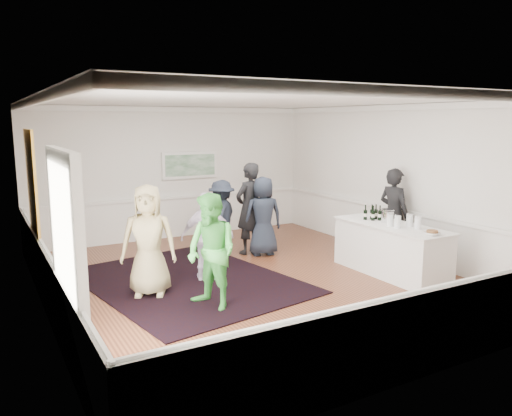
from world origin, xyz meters
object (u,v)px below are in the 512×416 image
bartender (394,214)px  guest_navy (263,216)px  ice_bucket (387,216)px  nut_bowl (432,233)px  guest_green (212,252)px  guest_tan (148,241)px  guest_lilac (207,237)px  guest_dark_b (249,208)px  serving_table (391,249)px  guest_dark_a (222,217)px

bartender → guest_navy: bearing=45.6°
ice_bucket → nut_bowl: 1.20m
bartender → guest_navy: bartender is taller
guest_green → guest_tan: bearing=-167.1°
nut_bowl → guest_tan: bearing=154.1°
guest_lilac → guest_dark_b: bearing=-118.5°
guest_lilac → guest_dark_b: guest_dark_b is taller
guest_lilac → nut_bowl: (3.12, -2.33, 0.19)m
bartender → ice_bucket: (-0.68, -0.51, 0.11)m
nut_bowl → guest_dark_b: bearing=113.3°
guest_green → ice_bucket: bearing=73.2°
serving_table → guest_dark_b: size_ratio=1.19×
nut_bowl → guest_green: bearing=164.1°
guest_green → guest_lilac: bearing=139.6°
serving_table → guest_navy: (-1.40, 2.37, 0.37)m
guest_tan → guest_navy: 3.18m
guest_lilac → nut_bowl: size_ratio=5.95×
guest_dark_b → ice_bucket: size_ratio=7.62×
bartender → ice_bucket: bearing=119.8°
bartender → nut_bowl: size_ratio=7.07×
guest_navy → guest_tan: bearing=36.1°
guest_lilac → guest_navy: (1.75, 1.02, 0.05)m
serving_table → bartender: 1.16m
bartender → ice_bucket: size_ratio=7.36×
serving_table → guest_navy: bearing=120.5°
guest_navy → guest_green: bearing=58.3°
serving_table → guest_navy: size_ratio=1.38×
bartender → guest_tan: bartender is taller
guest_lilac → serving_table: bearing=178.8°
guest_tan → guest_green: bearing=-33.6°
guest_lilac → ice_bucket: (3.24, -1.13, 0.26)m
guest_tan → ice_bucket: guest_tan is taller
ice_bucket → bartender: bearing=37.0°
bartender → ice_bucket: 0.86m
guest_tan → guest_dark_a: 2.88m
guest_navy → nut_bowl: (1.36, -3.35, 0.14)m
serving_table → guest_green: 3.67m
bartender → nut_bowl: bartender is taller
serving_table → ice_bucket: bearing=68.2°
guest_lilac → guest_dark_a: (1.05, 1.60, -0.00)m
guest_green → ice_bucket: (3.74, 0.16, 0.17)m
guest_navy → bartender: bearing=155.3°
guest_green → guest_navy: 3.23m
guest_green → guest_dark_a: size_ratio=1.11×
guest_lilac → guest_navy: 2.03m
bartender → guest_navy: (-2.16, 1.64, -0.11)m
guest_lilac → guest_dark_a: size_ratio=1.00×
guest_lilac → guest_dark_b: 2.03m
bartender → guest_dark_a: (-2.87, 2.22, -0.15)m
bartender → guest_dark_a: bearing=45.0°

